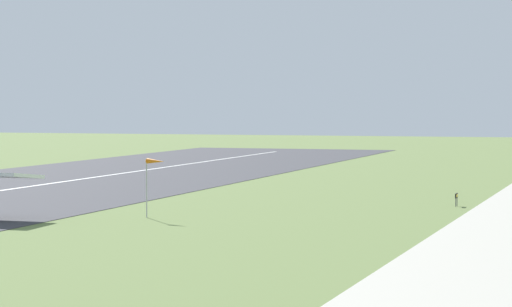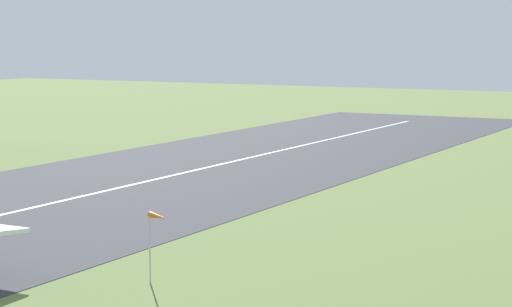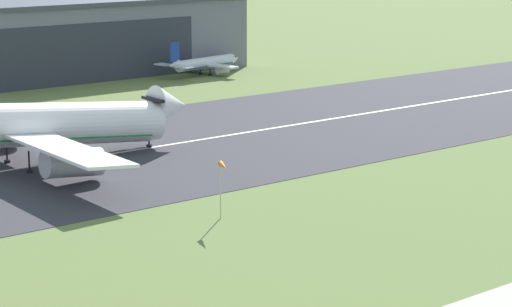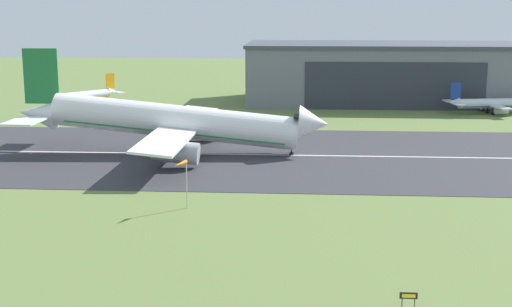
# 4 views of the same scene
# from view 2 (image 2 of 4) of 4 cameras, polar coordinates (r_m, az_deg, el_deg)

# --- Properties ---
(ground_plane) EXTENTS (604.56, 604.56, 0.00)m
(ground_plane) POSITION_cam_2_polar(r_m,az_deg,el_deg) (86.60, 6.09, -8.29)
(ground_plane) COLOR olive
(windsock_pole) EXTENTS (1.52, 2.73, 6.66)m
(windsock_pole) POSITION_cam_2_polar(r_m,az_deg,el_deg) (89.71, -5.65, -3.83)
(windsock_pole) COLOR #B7B7BC
(windsock_pole) RESTS_ON ground_plane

